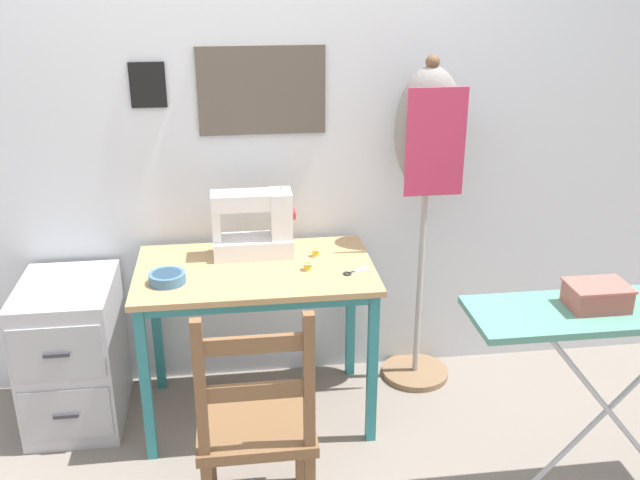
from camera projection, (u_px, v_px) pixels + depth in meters
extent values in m
plane|color=gray|center=(264.00, 453.00, 2.95)|extent=(14.00, 14.00, 0.00)
cube|color=silver|center=(247.00, 115.00, 3.09)|extent=(10.00, 0.05, 2.55)
cube|color=brown|center=(262.00, 91.00, 3.02)|extent=(0.54, 0.02, 0.37)
cube|color=black|center=(148.00, 85.00, 2.96)|extent=(0.15, 0.01, 0.19)
cube|color=tan|center=(255.00, 270.00, 2.96)|extent=(0.99, 0.60, 0.02)
cube|color=teal|center=(259.00, 305.00, 2.74)|extent=(0.91, 0.03, 0.04)
cube|color=teal|center=(146.00, 385.00, 2.80)|extent=(0.04, 0.04, 0.69)
cube|color=teal|center=(372.00, 369.00, 2.91)|extent=(0.04, 0.04, 0.69)
cube|color=teal|center=(156.00, 323.00, 3.28)|extent=(0.04, 0.04, 0.69)
cube|color=teal|center=(351.00, 311.00, 3.39)|extent=(0.04, 0.04, 0.69)
cube|color=white|center=(253.00, 246.00, 3.07)|extent=(0.34, 0.16, 0.08)
cube|color=white|center=(281.00, 214.00, 3.03)|extent=(0.09, 0.13, 0.20)
cube|color=white|center=(246.00, 200.00, 2.99)|extent=(0.29, 0.12, 0.07)
cube|color=white|center=(216.00, 225.00, 3.01)|extent=(0.04, 0.09, 0.13)
cylinder|color=#B22D2D|center=(293.00, 213.00, 3.04)|extent=(0.02, 0.06, 0.06)
cylinder|color=#99999E|center=(280.00, 188.00, 2.99)|extent=(0.01, 0.01, 0.02)
cylinder|color=teal|center=(167.00, 278.00, 2.81)|extent=(0.15, 0.15, 0.04)
cylinder|color=#243D54|center=(167.00, 274.00, 2.81)|extent=(0.12, 0.12, 0.01)
cube|color=silver|center=(359.00, 270.00, 2.93)|extent=(0.08, 0.06, 0.00)
cube|color=silver|center=(361.00, 271.00, 2.92)|extent=(0.09, 0.04, 0.00)
torus|color=black|center=(347.00, 274.00, 2.89)|extent=(0.03, 0.03, 0.01)
torus|color=black|center=(347.00, 273.00, 2.90)|extent=(0.03, 0.03, 0.01)
cylinder|color=yellow|center=(308.00, 266.00, 2.93)|extent=(0.03, 0.03, 0.03)
cylinder|color=beige|center=(308.00, 263.00, 2.92)|extent=(0.04, 0.04, 0.00)
cylinder|color=beige|center=(308.00, 270.00, 2.93)|extent=(0.04, 0.04, 0.00)
cylinder|color=yellow|center=(316.00, 253.00, 3.06)|extent=(0.03, 0.03, 0.03)
cylinder|color=beige|center=(316.00, 249.00, 3.06)|extent=(0.04, 0.04, 0.00)
cylinder|color=beige|center=(316.00, 256.00, 3.07)|extent=(0.04, 0.04, 0.00)
cube|color=brown|center=(256.00, 423.00, 2.47)|extent=(0.40, 0.38, 0.04)
cube|color=brown|center=(210.00, 448.00, 2.68)|extent=(0.04, 0.04, 0.39)
cube|color=brown|center=(300.00, 441.00, 2.72)|extent=(0.04, 0.04, 0.39)
cube|color=brown|center=(200.00, 389.00, 2.21)|extent=(0.04, 0.04, 0.48)
cube|color=brown|center=(309.00, 381.00, 2.25)|extent=(0.04, 0.04, 0.48)
cube|color=brown|center=(254.00, 345.00, 2.17)|extent=(0.34, 0.02, 0.06)
cube|color=brown|center=(255.00, 391.00, 2.24)|extent=(0.34, 0.02, 0.06)
cube|color=#B7B7BC|center=(73.00, 353.00, 3.07)|extent=(0.39, 0.49, 0.65)
cube|color=#A8A8AD|center=(57.00, 354.00, 2.79)|extent=(0.36, 0.01, 0.23)
cube|color=#333338|center=(56.00, 355.00, 2.78)|extent=(0.10, 0.01, 0.02)
cube|color=#A8A8AD|center=(66.00, 415.00, 2.89)|extent=(0.36, 0.01, 0.23)
cube|color=#333338|center=(66.00, 416.00, 2.88)|extent=(0.10, 0.01, 0.02)
cylinder|color=#846647|center=(415.00, 372.00, 3.49)|extent=(0.32, 0.32, 0.03)
cylinder|color=#ADA89E|center=(420.00, 277.00, 3.30)|extent=(0.03, 0.03, 1.00)
ellipsoid|color=gray|center=(429.00, 130.00, 3.05)|extent=(0.30, 0.21, 0.54)
sphere|color=brown|center=(433.00, 62.00, 2.94)|extent=(0.06, 0.06, 0.06)
cube|color=#C63356|center=(436.00, 143.00, 2.95)|extent=(0.25, 0.01, 0.46)
cube|color=#518E7A|center=(626.00, 310.00, 2.42)|extent=(1.08, 0.31, 0.02)
cylinder|color=#B7B7BC|center=(608.00, 410.00, 2.57)|extent=(0.66, 0.02, 0.80)
cylinder|color=#B7B7BC|center=(608.00, 410.00, 2.57)|extent=(0.66, 0.02, 0.80)
cube|color=#AD564C|center=(597.00, 297.00, 2.39)|extent=(0.19, 0.14, 0.08)
cube|color=#BE5F54|center=(599.00, 285.00, 2.38)|extent=(0.20, 0.15, 0.01)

